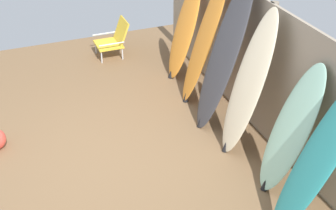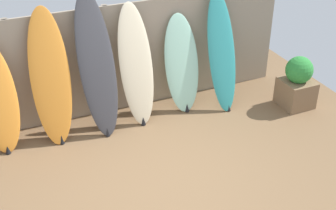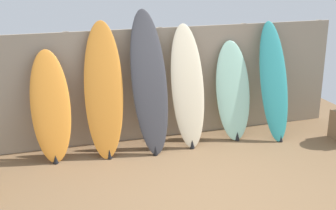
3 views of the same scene
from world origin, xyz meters
The scene contains 9 objects.
ground centered at (0.00, 0.00, 0.00)m, with size 7.68×7.68×0.00m, color brown.
fence_back centered at (0.00, 2.01, 0.90)m, with size 6.08×0.11×1.80m.
surfboard_orange_0 centered at (-1.76, 1.64, 0.79)m, with size 0.58×0.55×1.60m.
surfboard_orange_1 centered at (-0.98, 1.62, 0.97)m, with size 0.65×0.71×1.97m.
surfboard_charcoal_2 centered at (-0.30, 1.57, 1.05)m, with size 0.58×0.74×2.12m.
surfboard_cream_3 centered at (0.31, 1.59, 0.93)m, with size 0.54×0.59×1.88m.
surfboard_seafoam_4 centered at (1.12, 1.67, 0.77)m, with size 0.61×0.61×1.57m.
surfboard_teal_5 centered at (1.77, 1.52, 0.92)m, with size 0.54×0.85×1.86m.
beach_chair centered at (-2.90, 0.80, 0.33)m, with size 0.50×0.56×0.65m.
Camera 1 is at (4.49, -1.08, 3.72)m, focal length 50.00 mm.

